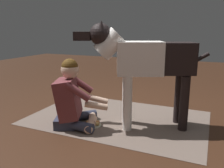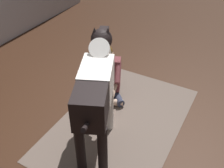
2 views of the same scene
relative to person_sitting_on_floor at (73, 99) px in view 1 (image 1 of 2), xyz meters
The scene contains 5 objects.
ground_plane 0.74m from the person_sitting_on_floor, 152.84° to the right, with size 12.96×12.96×0.00m, color #3C2214.
area_rug 0.69m from the person_sitting_on_floor, 131.69° to the right, with size 2.27×1.46×0.01m, color #6F5D53.
person_sitting_on_floor is the anchor object (origin of this frame).
large_dog 0.97m from the person_sitting_on_floor, 156.86° to the right, with size 1.45×0.73×1.25m.
hot_dog_on_plate 0.39m from the person_sitting_on_floor, 156.86° to the right, with size 0.21×0.21×0.06m.
Camera 1 is at (-0.92, 2.56, 1.16)m, focal length 37.43 mm.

